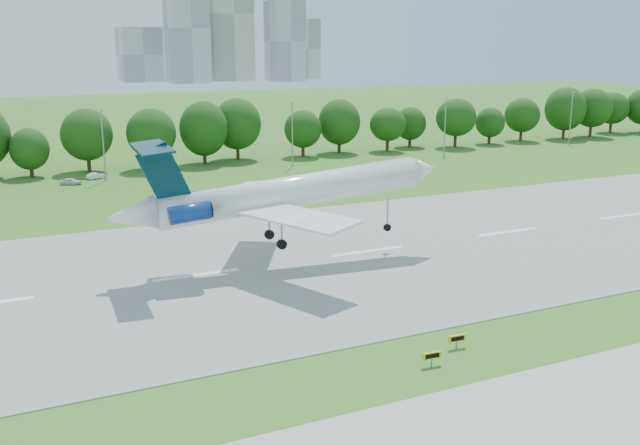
# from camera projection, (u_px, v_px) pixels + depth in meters

# --- Properties ---
(ground) EXTENTS (600.00, 600.00, 0.00)m
(ground) POSITION_uv_depth(u_px,v_px,m) (514.00, 330.00, 59.07)
(ground) COLOR #2A6119
(ground) RESTS_ON ground
(runway) EXTENTS (400.00, 45.00, 0.08)m
(runway) POSITION_uv_depth(u_px,v_px,m) (368.00, 252.00, 80.99)
(runway) COLOR gray
(runway) RESTS_ON ground
(tree_line) EXTENTS (288.40, 8.40, 10.40)m
(tree_line) POSITION_uv_depth(u_px,v_px,m) (201.00, 132.00, 138.24)
(tree_line) COLOR #382314
(tree_line) RESTS_ON ground
(light_poles) EXTENTS (175.90, 0.25, 12.19)m
(light_poles) POSITION_uv_depth(u_px,v_px,m) (203.00, 138.00, 128.40)
(light_poles) COLOR gray
(light_poles) RESTS_ON ground
(skyline) EXTENTS (127.00, 52.00, 80.00)m
(skyline) POSITION_uv_depth(u_px,v_px,m) (222.00, 30.00, 435.54)
(skyline) COLOR #B2B2B7
(skyline) RESTS_ON ground
(airliner) EXTENTS (36.64, 26.56, 11.59)m
(airliner) POSITION_uv_depth(u_px,v_px,m) (276.00, 193.00, 74.58)
(airliner) COLOR white
(airliner) RESTS_ON ground
(taxi_sign_left) EXTENTS (1.54, 0.28, 1.08)m
(taxi_sign_left) POSITION_uv_depth(u_px,v_px,m) (457.00, 338.00, 55.35)
(taxi_sign_left) COLOR gray
(taxi_sign_left) RESTS_ON ground
(taxi_sign_centre) EXTENTS (1.55, 0.31, 1.09)m
(taxi_sign_centre) POSITION_uv_depth(u_px,v_px,m) (432.00, 356.00, 52.29)
(taxi_sign_centre) COLOR gray
(taxi_sign_centre) RESTS_ON ground
(service_vehicle_a) EXTENTS (3.51, 2.04, 1.09)m
(service_vehicle_a) POSITION_uv_depth(u_px,v_px,m) (96.00, 176.00, 124.20)
(service_vehicle_a) COLOR silver
(service_vehicle_a) RESTS_ON ground
(service_vehicle_b) EXTENTS (3.67, 2.53, 1.16)m
(service_vehicle_b) POSITION_uv_depth(u_px,v_px,m) (71.00, 181.00, 119.11)
(service_vehicle_b) COLOR silver
(service_vehicle_b) RESTS_ON ground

